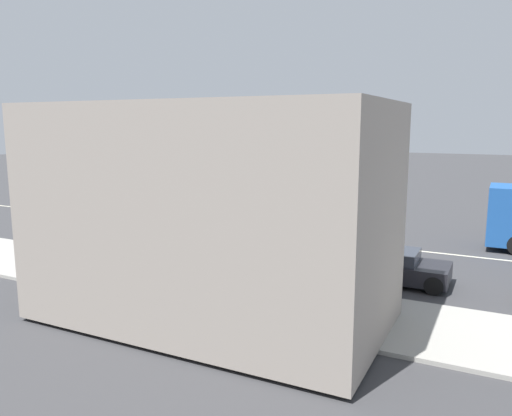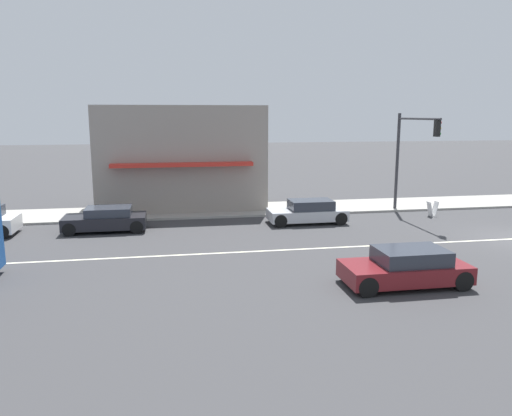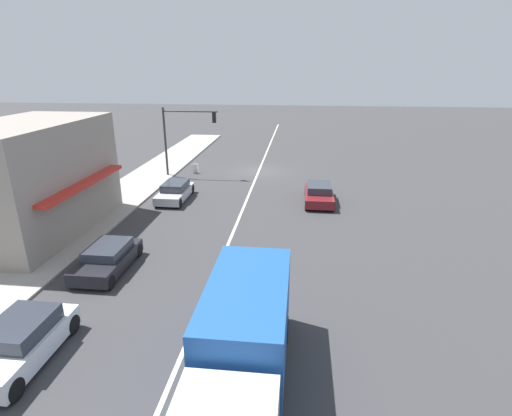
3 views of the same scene
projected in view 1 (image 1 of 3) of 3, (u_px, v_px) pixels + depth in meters
ground_plane at (393, 248)px, 22.79m from camera, size 160.00×160.00×0.00m
sidewalk_right at (347, 315)px, 14.63m from camera, size 4.00×73.00×0.12m
lane_marking_center at (97, 216)px, 30.74m from camera, size 0.16×60.00×0.01m
building_corner_store at (211, 213)px, 14.03m from camera, size 5.98×9.76×6.04m
traffic_signal_main at (38, 160)px, 23.59m from camera, size 4.59×0.34×5.60m
pedestrian at (176, 256)px, 17.49m from camera, size 0.34×0.34×1.73m
warning_aframe_sign at (37, 227)px, 25.31m from camera, size 0.45×0.53×0.84m
sedan_maroon at (250, 204)px, 31.47m from camera, size 1.90×4.14×1.26m
sedan_dark at (391, 266)px, 17.88m from camera, size 1.87×3.93×1.18m
sedan_silver at (159, 237)px, 22.42m from camera, size 1.77×4.07×1.23m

